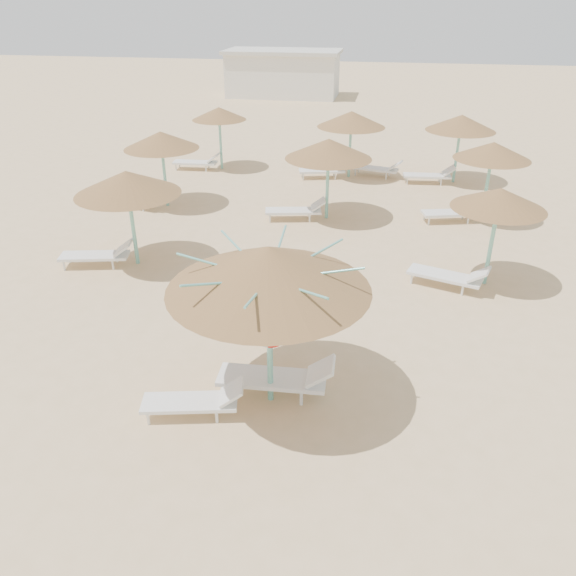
# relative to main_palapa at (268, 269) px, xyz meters

# --- Properties ---
(ground) EXTENTS (120.00, 120.00, 0.00)m
(ground) POSITION_rel_main_palapa_xyz_m (-0.37, 0.18, -2.78)
(ground) COLOR #DAB485
(ground) RESTS_ON ground
(main_palapa) EXTENTS (3.56, 3.56, 3.19)m
(main_palapa) POSITION_rel_main_palapa_xyz_m (0.00, 0.00, 0.00)
(main_palapa) COLOR #6FC0B2
(main_palapa) RESTS_ON ground
(lounger_main_a) EXTENTS (1.94, 0.94, 0.68)m
(lounger_main_a) POSITION_rel_main_palapa_xyz_m (-1.24, -0.69, -2.46)
(lounger_main_a) COLOR white
(lounger_main_a) RESTS_ON ground
(lounger_main_b) EXTENTS (2.27, 0.78, 0.81)m
(lounger_main_b) POSITION_rel_main_palapa_xyz_m (0.14, 0.19, -2.39)
(lounger_main_b) COLOR white
(lounger_main_b) RESTS_ON ground
(palapa_field) EXTENTS (14.50, 12.57, 2.72)m
(palapa_field) POSITION_rel_main_palapa_xyz_m (-0.40, 10.85, -0.46)
(palapa_field) COLOR #6FC0B2
(palapa_field) RESTS_ON ground
(service_hut) EXTENTS (8.40, 4.40, 3.25)m
(service_hut) POSITION_rel_main_palapa_xyz_m (-6.37, 35.18, -1.14)
(service_hut) COLOR silver
(service_hut) RESTS_ON ground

